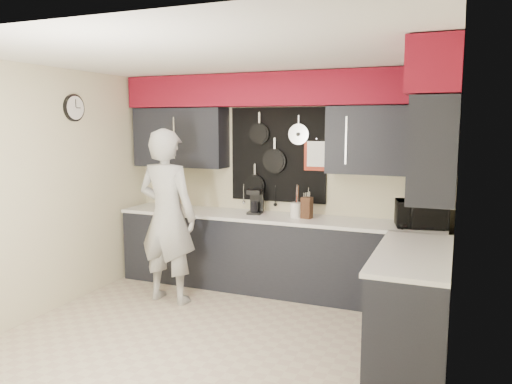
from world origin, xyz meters
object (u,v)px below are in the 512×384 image
at_px(utensil_crock, 296,210).
at_px(coffee_maker, 256,201).
at_px(microwave, 421,214).
at_px(person, 167,216).
at_px(knife_block, 307,208).

distance_m(utensil_crock, coffee_maker, 0.54).
relative_size(microwave, person, 0.26).
relative_size(microwave, knife_block, 2.09).
distance_m(microwave, knife_block, 1.26).
distance_m(coffee_maker, person, 1.11).
height_order(microwave, utensil_crock, microwave).
bearing_deg(utensil_crock, knife_block, -5.33).
bearing_deg(coffee_maker, person, -140.23).
relative_size(knife_block, person, 0.13).
height_order(knife_block, coffee_maker, coffee_maker).
bearing_deg(microwave, knife_block, 165.77).
bearing_deg(knife_block, microwave, 5.85).
bearing_deg(knife_block, utensil_crock, -178.19).
bearing_deg(knife_block, coffee_maker, -177.85).
bearing_deg(person, coffee_maker, -128.79).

